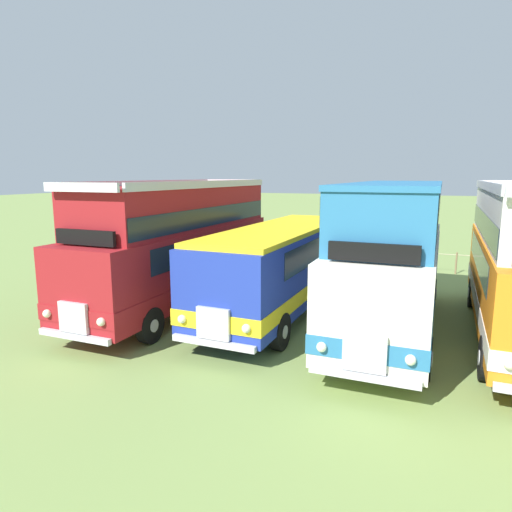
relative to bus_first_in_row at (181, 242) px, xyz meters
name	(u,v)px	position (x,y,z in m)	size (l,w,h in m)	color
bus_first_in_row	(181,242)	(0.00, 0.00, 0.00)	(2.79, 10.37, 4.52)	maroon
bus_second_in_row	(282,263)	(3.65, 0.53, -0.61)	(2.94, 9.89, 2.99)	#1E339E
bus_third_in_row	(393,250)	(7.30, 0.07, 0.11)	(2.77, 9.90, 4.49)	silver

